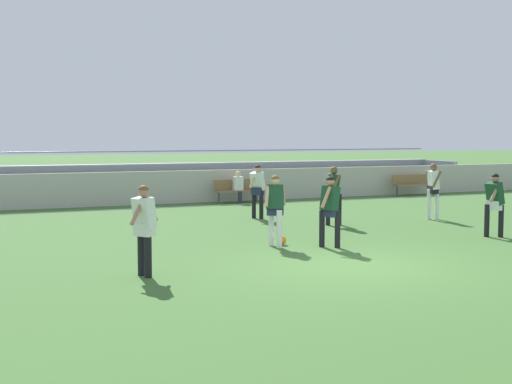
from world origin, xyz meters
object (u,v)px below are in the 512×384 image
bench_near_bin (237,188)px  spectator_seated (238,184)px  player_white_wide_left (433,186)px  player_dark_dropping_back (495,200)px  bench_near_wall_gap (411,183)px  player_dark_wide_right (330,205)px  player_dark_trailing_run (334,190)px  soccer_ball (282,240)px  player_white_on_ball (258,187)px  player_white_overlapping (144,222)px  bleacher_stand (213,178)px  player_dark_challenging (275,204)px

bench_near_bin → spectator_seated: (0.00, -0.12, 0.16)m
bench_near_bin → player_white_wide_left: player_white_wide_left is taller
player_white_wide_left → player_dark_dropping_back: bearing=-103.5°
bench_near_wall_gap → player_dark_wide_right: (-9.84, -10.57, 0.43)m
player_dark_dropping_back → player_dark_trailing_run: (-2.59, 3.61, 0.05)m
bench_near_wall_gap → player_dark_dropping_back: 11.99m
player_white_wide_left → soccer_ball: bearing=-157.3°
spectator_seated → player_white_on_ball: (-1.26, -4.83, 0.29)m
player_dark_trailing_run → player_white_overlapping: bearing=-143.6°
player_white_overlapping → player_dark_dropping_back: bearing=8.2°
player_dark_wide_right → player_dark_dropping_back: player_dark_wide_right is taller
player_white_wide_left → player_dark_trailing_run: player_white_wide_left is taller
bleacher_stand → player_dark_dropping_back: 13.81m
bleacher_stand → player_white_wide_left: 10.57m
spectator_seated → player_white_overlapping: player_white_overlapping is taller
player_dark_dropping_back → player_white_on_ball: 7.08m
player_dark_trailing_run → player_white_wide_left: bearing=-0.1°
spectator_seated → player_white_on_ball: player_white_on_ball is taller
player_white_on_ball → soccer_ball: size_ratio=7.55×
bench_near_bin → bench_near_wall_gap: (7.99, 0.00, 0.00)m
bench_near_wall_gap → spectator_seated: bearing=-179.2°
player_dark_wide_right → player_dark_challenging: 1.25m
spectator_seated → player_dark_challenging: bearing=-106.7°
player_dark_wide_right → player_white_wide_left: (5.47, 3.39, 0.05)m
bleacher_stand → player_white_on_ball: bleacher_stand is taller
bench_near_bin → player_dark_challenging: size_ratio=1.09×
player_dark_wide_right → player_dark_challenging: player_dark_challenging is taller
bench_near_wall_gap → player_dark_challenging: (-10.96, -10.00, 0.44)m
player_dark_dropping_back → bench_near_bin: bearing=104.3°
player_white_on_ball → player_dark_wide_right: bearing=-96.1°
bleacher_stand → player_dark_challenging: 13.08m
player_dark_wide_right → player_white_on_ball: (0.60, 5.63, 0.02)m
bleacher_stand → player_white_on_ball: size_ratio=13.92×
bench_near_wall_gap → spectator_seated: 7.99m
spectator_seated → player_dark_challenging: 10.33m
bleacher_stand → player_white_wide_left: bearing=-69.8°
bench_near_bin → soccer_ball: (-2.72, -9.83, -0.44)m
player_dark_trailing_run → player_white_on_ball: (-1.42, 2.23, -0.02)m
player_white_wide_left → player_white_overlapping: bearing=-154.1°
bench_near_wall_gap → soccer_ball: (-10.71, -9.83, -0.44)m
player_dark_challenging → player_white_on_ball: player_white_on_ball is taller
bench_near_wall_gap → player_dark_trailing_run: size_ratio=1.07×
soccer_ball → bench_near_wall_gap: bearing=42.5°
bench_near_wall_gap → player_dark_trailing_run: player_dark_trailing_run is taller
player_dark_dropping_back → player_white_wide_left: player_white_wide_left is taller
bench_near_wall_gap → player_white_wide_left: bearing=-121.3°
player_white_overlapping → player_dark_trailing_run: 8.34m
player_dark_wide_right → player_white_wide_left: size_ratio=0.96×
bleacher_stand → player_white_overlapping: (-6.53, -14.87, 0.23)m
bleacher_stand → player_dark_dropping_back: bearing=-78.4°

